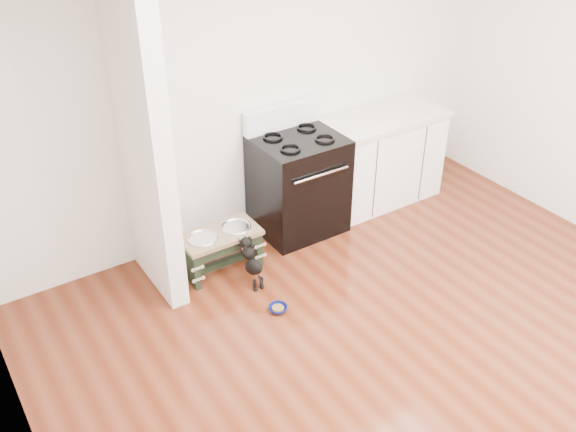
% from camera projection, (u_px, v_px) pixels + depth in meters
% --- Properties ---
extents(ground, '(5.00, 5.00, 0.00)m').
position_uv_depth(ground, '(440.00, 379.00, 4.46)').
color(ground, '#4D1D0D').
rests_on(ground, ground).
extents(room_shell, '(5.00, 5.00, 5.00)m').
position_uv_depth(room_shell, '(477.00, 175.00, 3.60)').
color(room_shell, silver).
rests_on(room_shell, ground).
extents(partition_wall, '(0.15, 0.80, 2.70)m').
position_uv_depth(partition_wall, '(142.00, 134.00, 4.69)').
color(partition_wall, silver).
rests_on(partition_wall, ground).
extents(oven_range, '(0.76, 0.69, 1.14)m').
position_uv_depth(oven_range, '(298.00, 183.00, 5.85)').
color(oven_range, black).
rests_on(oven_range, ground).
extents(cabinet_run, '(1.24, 0.64, 0.91)m').
position_uv_depth(cabinet_run, '(379.00, 158.00, 6.33)').
color(cabinet_run, white).
rests_on(cabinet_run, ground).
extents(dog_feeder, '(0.67, 0.36, 0.38)m').
position_uv_depth(dog_feeder, '(220.00, 244.00, 5.40)').
color(dog_feeder, black).
rests_on(dog_feeder, ground).
extents(puppy, '(0.12, 0.35, 0.41)m').
position_uv_depth(puppy, '(251.00, 261.00, 5.26)').
color(puppy, black).
rests_on(puppy, ground).
extents(floor_bowl, '(0.17, 0.17, 0.05)m').
position_uv_depth(floor_bowl, '(278.00, 309.00, 5.06)').
color(floor_bowl, navy).
rests_on(floor_bowl, ground).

